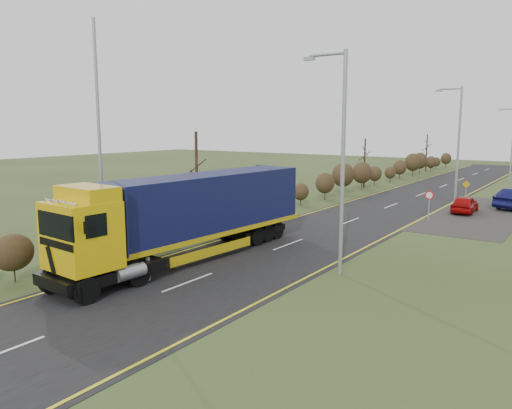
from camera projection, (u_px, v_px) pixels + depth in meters
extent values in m
plane|color=#35421C|center=(245.00, 261.00, 23.79)|extent=(160.00, 160.00, 0.00)
cube|color=black|center=(337.00, 226.00, 31.91)|extent=(8.00, 120.00, 0.02)
cube|color=#292725|center=(478.00, 214.00, 36.37)|extent=(6.00, 18.00, 0.02)
cube|color=yellow|center=(287.00, 220.00, 33.98)|extent=(0.12, 116.00, 0.01)
cube|color=yellow|center=(393.00, 233.00, 29.82)|extent=(0.12, 116.00, 0.01)
cube|color=silver|center=(188.00, 282.00, 20.53)|extent=(0.12, 3.00, 0.01)
cube|color=silver|center=(288.00, 244.00, 27.03)|extent=(0.12, 3.00, 0.01)
cube|color=silver|center=(350.00, 221.00, 33.53)|extent=(0.12, 3.00, 0.01)
cube|color=silver|center=(391.00, 206.00, 40.02)|extent=(0.12, 3.00, 0.01)
cube|color=silver|center=(421.00, 194.00, 46.52)|extent=(0.12, 3.00, 0.01)
cube|color=silver|center=(443.00, 186.00, 53.02)|extent=(0.12, 3.00, 0.01)
cube|color=silver|center=(461.00, 179.00, 59.51)|extent=(0.12, 3.00, 0.01)
cube|color=silver|center=(475.00, 174.00, 66.01)|extent=(0.12, 3.00, 0.01)
cube|color=silver|center=(487.00, 169.00, 72.50)|extent=(0.12, 3.00, 0.01)
ellipsoid|color=black|center=(13.00, 252.00, 20.45)|extent=(1.34, 1.74, 1.54)
ellipsoid|color=black|center=(94.00, 237.00, 23.74)|extent=(1.21, 1.57, 1.39)
ellipsoid|color=black|center=(155.00, 218.00, 26.92)|extent=(1.58, 2.06, 1.82)
ellipsoid|color=black|center=(204.00, 202.00, 30.11)|extent=(1.96, 2.55, 2.25)
ellipsoid|color=black|center=(242.00, 196.00, 33.40)|extent=(1.83, 2.38, 2.10)
ellipsoid|color=black|center=(275.00, 196.00, 36.67)|extent=(1.37, 1.78, 1.57)
ellipsoid|color=black|center=(301.00, 192.00, 40.01)|extent=(1.20, 1.56, 1.38)
ellipsoid|color=black|center=(325.00, 183.00, 43.13)|extent=(1.55, 2.02, 1.78)
ellipsoid|color=black|center=(343.00, 175.00, 46.41)|extent=(1.95, 2.53, 2.24)
ellipsoid|color=black|center=(362.00, 173.00, 49.56)|extent=(1.85, 2.41, 2.13)
ellipsoid|color=black|center=(375.00, 174.00, 53.00)|extent=(1.40, 1.81, 1.61)
ellipsoid|color=black|center=(390.00, 173.00, 56.14)|extent=(1.19, 1.55, 1.37)
ellipsoid|color=black|center=(400.00, 167.00, 59.50)|extent=(1.52, 1.97, 1.75)
ellipsoid|color=black|center=(413.00, 162.00, 62.51)|extent=(1.93, 2.51, 2.22)
ellipsoid|color=black|center=(420.00, 161.00, 65.95)|extent=(1.88, 2.44, 2.16)
ellipsoid|color=black|center=(431.00, 162.00, 69.07)|extent=(1.43, 1.85, 1.64)
ellipsoid|color=black|center=(436.00, 162.00, 72.56)|extent=(1.19, 1.55, 1.37)
ellipsoid|color=black|center=(446.00, 159.00, 75.55)|extent=(1.49, 1.93, 1.71)
cylinder|color=#302118|center=(197.00, 182.00, 30.21)|extent=(0.18, 0.18, 6.05)
cylinder|color=#302118|center=(364.00, 163.00, 51.40)|extent=(0.18, 0.18, 5.06)
cylinder|color=#302118|center=(426.00, 153.00, 69.26)|extent=(0.18, 0.18, 5.15)
cube|color=black|center=(103.00, 271.00, 19.82)|extent=(2.68, 4.69, 0.44)
cube|color=#D9AD09|center=(82.00, 235.00, 18.84)|extent=(2.61, 2.34, 2.56)
cube|color=black|center=(60.00, 287.00, 18.28)|extent=(2.47, 0.29, 0.54)
cube|color=black|center=(50.00, 260.00, 18.31)|extent=(0.60, 0.06, 1.06)
cube|color=black|center=(64.00, 263.00, 17.84)|extent=(0.60, 0.06, 1.06)
cube|color=black|center=(56.00, 226.00, 17.89)|extent=(2.32, 0.22, 0.94)
cube|color=black|center=(56.00, 244.00, 17.97)|extent=(2.26, 0.19, 0.28)
cube|color=#D9AD09|center=(87.00, 193.00, 18.87)|extent=(2.56, 1.55, 0.55)
cylinder|color=silver|center=(60.00, 202.00, 17.94)|extent=(2.17, 0.21, 0.06)
cube|color=black|center=(39.00, 219.00, 18.86)|extent=(0.09, 0.13, 0.44)
cube|color=black|center=(86.00, 228.00, 17.27)|extent=(0.09, 0.13, 0.44)
cylinder|color=gray|center=(93.00, 263.00, 20.77)|extent=(0.64, 1.32, 0.55)
cylinder|color=gray|center=(130.00, 272.00, 19.49)|extent=(0.64, 1.32, 0.55)
cube|color=gold|center=(207.00, 230.00, 24.94)|extent=(3.34, 12.57, 0.24)
cube|color=black|center=(207.00, 201.00, 24.71)|extent=(3.29, 12.17, 2.71)
cube|color=#111447|center=(273.00, 189.00, 29.61)|extent=(2.44, 0.23, 2.71)
cube|color=#111447|center=(108.00, 220.00, 19.81)|extent=(2.44, 0.23, 2.71)
cube|color=black|center=(250.00, 229.00, 28.07)|extent=(2.51, 3.70, 0.35)
cube|color=gold|center=(176.00, 244.00, 24.92)|extent=(0.43, 5.41, 0.44)
cube|color=gold|center=(213.00, 251.00, 23.57)|extent=(0.43, 5.41, 0.44)
cylinder|color=black|center=(52.00, 281.00, 19.14)|extent=(0.39, 1.05, 1.03)
cylinder|color=black|center=(86.00, 291.00, 17.98)|extent=(0.39, 1.05, 1.03)
cylinder|color=black|center=(104.00, 266.00, 21.15)|extent=(0.39, 1.05, 1.03)
cylinder|color=black|center=(138.00, 274.00, 19.98)|extent=(0.39, 1.05, 1.03)
cylinder|color=black|center=(226.00, 232.00, 27.95)|extent=(0.39, 1.05, 1.03)
cylinder|color=black|center=(257.00, 236.00, 26.79)|extent=(0.39, 1.05, 1.03)
cylinder|color=black|center=(237.00, 229.00, 28.75)|extent=(0.39, 1.05, 1.03)
cylinder|color=black|center=(267.00, 233.00, 27.59)|extent=(0.39, 1.05, 1.03)
cylinder|color=black|center=(247.00, 226.00, 29.56)|extent=(0.39, 1.05, 1.03)
cylinder|color=black|center=(276.00, 230.00, 28.39)|extent=(0.39, 1.05, 1.03)
imported|color=#A20808|center=(465.00, 204.00, 36.81)|extent=(1.65, 3.82, 1.28)
cylinder|color=gray|center=(343.00, 165.00, 21.03)|extent=(0.18, 0.18, 9.49)
cylinder|color=gray|center=(327.00, 55.00, 20.78)|extent=(1.69, 0.12, 0.12)
cube|color=gray|center=(309.00, 59.00, 21.27)|extent=(0.47, 0.19, 0.15)
cylinder|color=gray|center=(458.00, 149.00, 37.63)|extent=(0.18, 0.18, 9.26)
cylinder|color=gray|center=(450.00, 89.00, 37.39)|extent=(1.65, 0.12, 0.12)
cube|color=gray|center=(439.00, 91.00, 37.87)|extent=(0.46, 0.19, 0.14)
cylinder|color=gray|center=(512.00, 145.00, 55.95)|extent=(0.18, 0.18, 8.33)
cylinder|color=gray|center=(508.00, 109.00, 55.73)|extent=(1.48, 0.12, 0.12)
cube|color=gray|center=(500.00, 110.00, 56.16)|extent=(0.42, 0.17, 0.13)
cylinder|color=gray|center=(99.00, 140.00, 24.25)|extent=(0.16, 0.16, 11.43)
cylinder|color=gray|center=(429.00, 209.00, 33.37)|extent=(0.08, 0.08, 1.80)
cylinder|color=red|center=(429.00, 195.00, 33.20)|extent=(0.58, 0.04, 0.58)
cylinder|color=white|center=(429.00, 195.00, 33.18)|extent=(0.43, 0.02, 0.43)
cylinder|color=gray|center=(466.00, 193.00, 43.00)|extent=(0.08, 0.08, 1.29)
cube|color=orange|center=(466.00, 184.00, 42.85)|extent=(0.65, 0.04, 0.65)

